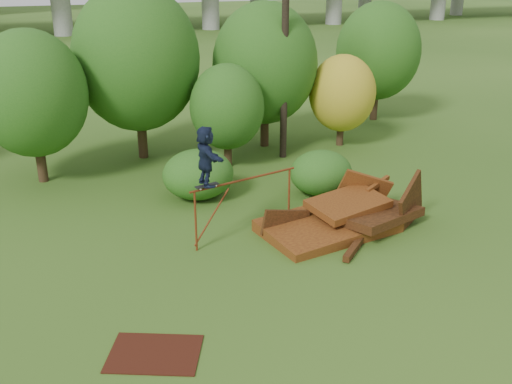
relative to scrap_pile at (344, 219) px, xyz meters
name	(u,v)px	position (x,y,z in m)	size (l,w,h in m)	color
ground	(314,270)	(-2.06, -1.89, -0.33)	(240.00, 240.00, 0.00)	#2D5116
scrap_pile	(344,219)	(0.00, 0.00, 0.00)	(5.55, 3.55, 2.03)	#481E0C
grind_rail	(245,193)	(-2.94, 0.73, 1.02)	(3.48, 0.77, 1.80)	maroon
skateboard	(207,185)	(-4.15, 0.48, 1.53)	(0.71, 0.32, 0.07)	black
skater	(206,156)	(-4.15, 0.48, 2.37)	(1.53, 0.49, 1.65)	#17203A
flat_plate	(155,353)	(-6.75, -3.65, -0.32)	(1.85, 1.32, 0.03)	#36150B
tree_0	(31,94)	(-8.03, 7.98, 2.92)	(3.90, 3.90, 5.50)	black
tree_1	(136,59)	(-3.98, 9.34, 3.72)	(4.97, 4.97, 6.92)	black
tree_2	(227,107)	(-1.15, 6.86, 2.06)	(2.87, 2.87, 4.05)	black
tree_3	(265,64)	(1.33, 8.85, 3.27)	(4.44, 4.44, 6.16)	black
tree_4	(342,93)	(4.45, 7.61, 1.98)	(2.88, 2.88, 3.98)	black
tree_5	(378,51)	(8.46, 10.90, 3.14)	(4.20, 4.20, 5.90)	black
shrub_left	(198,174)	(-3.25, 4.15, 0.51)	(2.44, 2.25, 1.69)	#164A13
shrub_right	(321,173)	(0.76, 2.80, 0.44)	(2.19, 2.01, 1.55)	#164A13
utility_pole	(285,40)	(1.38, 7.08, 4.42)	(1.40, 0.28, 9.36)	black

